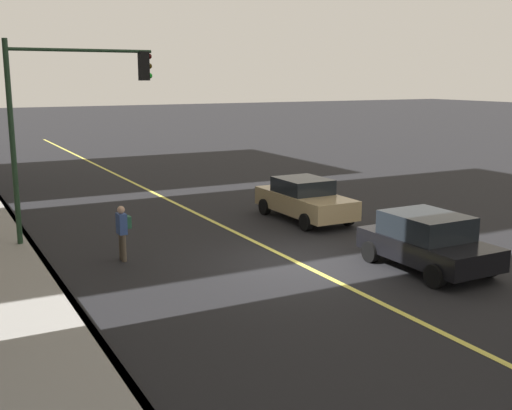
# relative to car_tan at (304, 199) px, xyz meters

# --- Properties ---
(ground) EXTENTS (200.00, 200.00, 0.00)m
(ground) POSITION_rel_car_tan_xyz_m (-4.40, 3.09, -0.76)
(ground) COLOR black
(curb_edge) EXTENTS (80.00, 0.16, 0.15)m
(curb_edge) POSITION_rel_car_tan_xyz_m (-4.40, 9.40, -0.69)
(curb_edge) COLOR slate
(curb_edge) RESTS_ON ground
(lane_stripe_center) EXTENTS (80.00, 0.16, 0.01)m
(lane_stripe_center) POSITION_rel_car_tan_xyz_m (-4.40, 3.09, -0.76)
(lane_stripe_center) COLOR #D8CC4C
(lane_stripe_center) RESTS_ON ground
(car_tan) EXTENTS (4.38, 1.95, 1.51)m
(car_tan) POSITION_rel_car_tan_xyz_m (0.00, 0.00, 0.00)
(car_tan) COLOR tan
(car_tan) RESTS_ON ground
(car_black) EXTENTS (3.81, 2.07, 1.52)m
(car_black) POSITION_rel_car_tan_xyz_m (-6.65, 0.31, 0.02)
(car_black) COLOR black
(car_black) RESTS_ON ground
(pedestrian_with_backpack) EXTENTS (0.38, 0.37, 1.58)m
(pedestrian_with_backpack) POSITION_rel_car_tan_xyz_m (-2.01, 7.32, 0.15)
(pedestrian_with_backpack) COLOR brown
(pedestrian_with_backpack) RESTS_ON ground
(traffic_light_mast) EXTENTS (0.28, 4.44, 6.20)m
(traffic_light_mast) POSITION_rel_car_tan_xyz_m (0.74, 8.10, 3.49)
(traffic_light_mast) COLOR #1E3823
(traffic_light_mast) RESTS_ON ground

